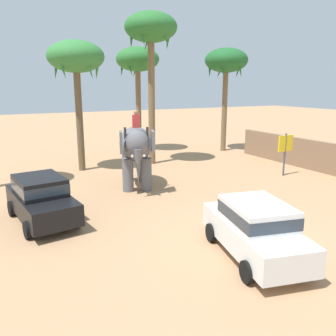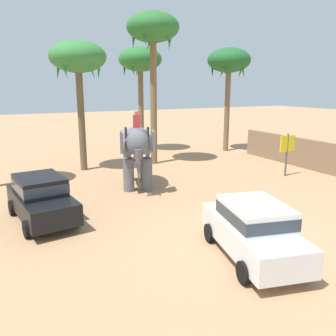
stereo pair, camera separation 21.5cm
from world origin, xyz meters
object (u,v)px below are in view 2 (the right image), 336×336
Objects in this scene: elephant_with_mahout at (137,148)px; palm_tree_behind_elephant at (153,33)px; car_parked_far_side at (41,197)px; palm_tree_far_back at (229,63)px; signboard_yellow at (287,146)px; palm_tree_left_of_road at (78,60)px; car_sedan_foreground at (253,228)px; palm_tree_leaning_seaward at (140,62)px.

elephant_with_mahout is 8.21m from palm_tree_behind_elephant.
car_parked_far_side is 5.63m from elephant_with_mahout.
palm_tree_far_back is 9.54m from signboard_yellow.
palm_tree_left_of_road is (-4.54, 0.29, -1.71)m from palm_tree_behind_elephant.
signboard_yellow is (8.23, -1.78, -0.30)m from elephant_with_mahout.
palm_tree_left_of_road is (-1.73, 13.32, 5.45)m from car_sedan_foreground.
signboard_yellow reaches higher than car_parked_far_side.
palm_tree_leaning_seaward reaches higher than car_sedan_foreground.
palm_tree_leaning_seaward is (1.01, 4.52, -1.42)m from palm_tree_behind_elephant.
car_sedan_foreground is at bearing -48.99° from car_parked_far_side.
palm_tree_behind_elephant is (2.81, 13.03, 7.16)m from car_sedan_foreground.
palm_tree_far_back is at bearing 6.67° from palm_tree_left_of_road.
palm_tree_leaning_seaward reaches higher than car_parked_far_side.
palm_tree_leaning_seaward is at bearing 66.06° from elephant_with_mahout.
palm_tree_behind_elephant reaches higher than elephant_with_mahout.
palm_tree_behind_elephant is at bearing 42.03° from car_parked_far_side.
palm_tree_far_back reaches higher than car_sedan_foreground.
palm_tree_far_back is at bearing -25.99° from palm_tree_leaning_seaward.
palm_tree_leaning_seaward reaches higher than elephant_with_mahout.
palm_tree_leaning_seaward is 3.24× the size of signboard_yellow.
car_parked_far_side is at bearing -176.59° from signboard_yellow.
palm_tree_far_back is at bearing 56.39° from car_sedan_foreground.
palm_tree_far_back is at bearing 30.57° from car_parked_far_side.
palm_tree_left_of_road is (3.38, 7.44, 5.45)m from car_parked_far_side.
elephant_with_mahout is 1.67× the size of signboard_yellow.
palm_tree_leaning_seaward is (4.04, 9.10, 4.68)m from elephant_with_mahout.
palm_tree_far_back is (9.96, 6.21, 4.62)m from elephant_with_mahout.
palm_tree_far_back reaches higher than elephant_with_mahout.
palm_tree_leaning_seaward reaches higher than palm_tree_left_of_road.
palm_tree_behind_elephant is 1.20× the size of palm_tree_leaning_seaward.
palm_tree_left_of_road is at bearing -173.33° from palm_tree_far_back.
palm_tree_behind_elephant is 1.25× the size of palm_tree_left_of_road.
palm_tree_left_of_road is 0.96× the size of palm_tree_leaning_seaward.
palm_tree_behind_elephant is 10.42m from signboard_yellow.
palm_tree_leaning_seaward is 12.68m from signboard_yellow.
car_parked_far_side is 15.78m from palm_tree_leaning_seaward.
car_sedan_foreground is 10.45m from signboard_yellow.
palm_tree_behind_elephant is at bearing -102.64° from palm_tree_leaning_seaward.
car_parked_far_side is at bearing -127.47° from palm_tree_leaning_seaward.
palm_tree_behind_elephant reaches higher than car_sedan_foreground.
car_parked_far_side is 9.82m from palm_tree_left_of_road.
palm_tree_far_back is 3.22× the size of signboard_yellow.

